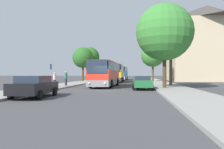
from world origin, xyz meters
The scene contains 17 objects.
ground_plane centered at (0.00, 0.00, 0.00)m, with size 300.00×300.00×0.00m, color #424244.
sidewalk_left centered at (-7.00, 0.00, 0.07)m, with size 4.00×120.00×0.15m, color gray.
sidewalk_right centered at (7.00, 0.00, 0.07)m, with size 4.00×120.00×0.15m, color gray.
building_right_background centered at (19.25, 29.72, 8.66)m, with size 16.54×13.02×17.33m.
bus_front centered at (-0.92, 5.63, 1.71)m, with size 2.94×10.64×3.19m.
bus_middle centered at (-0.96, 20.98, 1.85)m, with size 2.99×10.57×3.48m.
bus_rear centered at (-0.81, 35.66, 1.84)m, with size 2.90×11.42×3.45m.
parked_car_left_curb centered at (-4.02, -7.72, 0.80)m, with size 2.27×4.64×1.53m.
parked_car_right_near centered at (3.69, 0.90, 0.76)m, with size 2.19×4.24×1.43m.
bus_stop_sign centered at (-6.47, 1.24, 1.79)m, with size 0.08×0.45×2.65m.
pedestrian_waiting_near centered at (-6.47, 2.36, 1.01)m, with size 0.36×0.36×1.70m.
pedestrian_waiting_far centered at (-6.06, 5.25, 1.11)m, with size 0.36×0.36×1.88m.
tree_left_near centered at (-8.05, 22.27, 5.03)m, with size 4.33×4.33×7.06m.
tree_left_far centered at (-7.44, 26.11, 5.43)m, with size 4.46×4.46×7.53m.
tree_right_near centered at (6.35, 21.91, 5.37)m, with size 4.71×4.71×7.59m.
tree_right_mid centered at (6.13, 1.93, 6.20)m, with size 6.22×6.22×9.17m.
tree_right_far centered at (7.76, 8.17, 6.57)m, with size 5.42×5.42×9.14m.
Camera 1 is at (3.10, -22.35, 1.68)m, focal length 35.00 mm.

